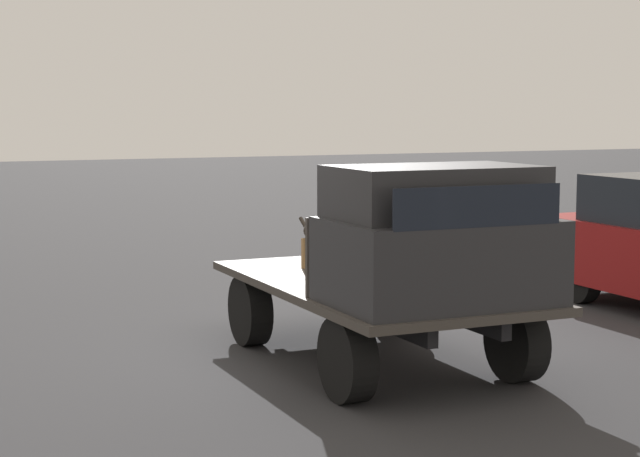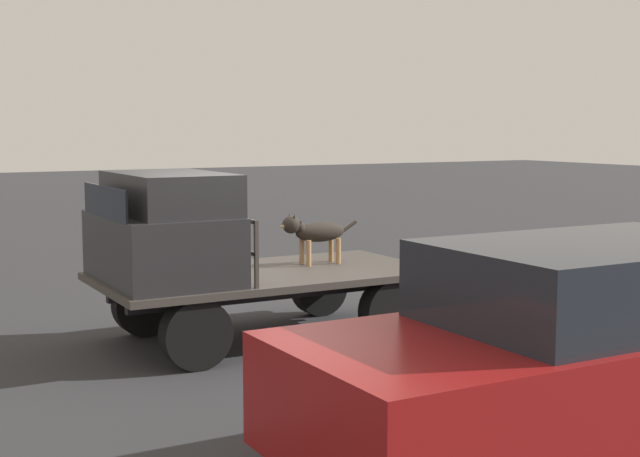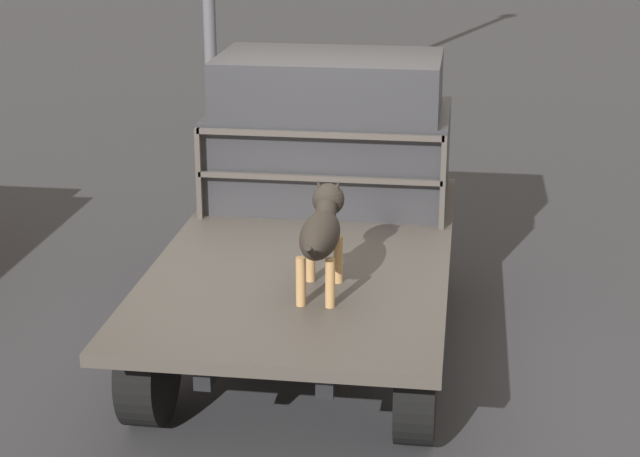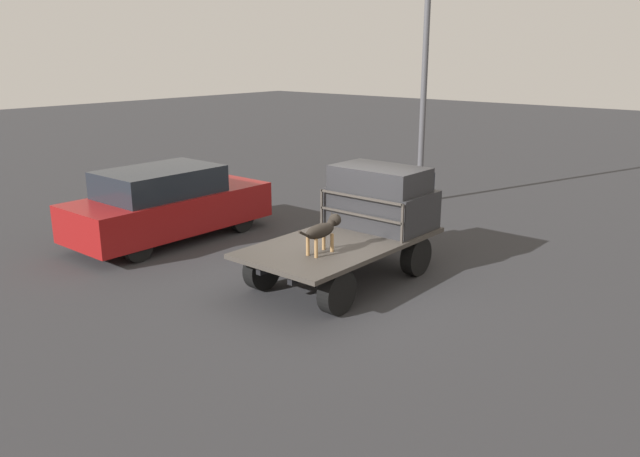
{
  "view_description": "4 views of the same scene",
  "coord_description": "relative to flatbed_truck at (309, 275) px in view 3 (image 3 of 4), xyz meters",
  "views": [
    {
      "loc": [
        9.06,
        -4.57,
        2.47
      ],
      "look_at": [
        -0.84,
        -0.2,
        1.22
      ],
      "focal_mm": 60.0,
      "sensor_mm": 36.0,
      "label": 1
    },
    {
      "loc": [
        4.38,
        9.17,
        2.46
      ],
      "look_at": [
        -0.84,
        -0.2,
        1.22
      ],
      "focal_mm": 50.0,
      "sensor_mm": 36.0,
      "label": 2
    },
    {
      "loc": [
        -7.03,
        -1.06,
        3.36
      ],
      "look_at": [
        -0.84,
        -0.2,
        1.22
      ],
      "focal_mm": 60.0,
      "sensor_mm": 36.0,
      "label": 3
    },
    {
      "loc": [
        -8.39,
        -6.58,
        4.05
      ],
      "look_at": [
        -0.84,
        -0.2,
        1.22
      ],
      "focal_mm": 35.0,
      "sensor_mm": 36.0,
      "label": 4
    }
  ],
  "objects": [
    {
      "name": "flatbed_truck",
      "position": [
        0.0,
        0.0,
        0.0
      ],
      "size": [
        3.8,
        2.0,
        0.79
      ],
      "color": "black",
      "rests_on": "ground"
    },
    {
      "name": "truck_headboard",
      "position": [
        0.54,
        0.0,
        0.68
      ],
      "size": [
        0.04,
        1.88,
        0.71
      ],
      "color": "#3D3833",
      "rests_on": "flatbed_truck"
    },
    {
      "name": "truck_cab",
      "position": [
        1.2,
        0.0,
        0.76
      ],
      "size": [
        1.25,
        1.88,
        1.17
      ],
      "color": "#28282B",
      "rests_on": "flatbed_truck"
    },
    {
      "name": "dog",
      "position": [
        -0.75,
        -0.2,
        0.61
      ],
      "size": [
        1.06,
        0.24,
        0.64
      ],
      "rotation": [
        0.0,
        0.0,
        -0.33
      ],
      "color": "#9E7547",
      "rests_on": "flatbed_truck"
    },
    {
      "name": "ground_plane",
      "position": [
        0.0,
        0.0,
        -0.58
      ],
      "size": [
        80.0,
        80.0,
        0.0
      ],
      "primitive_type": "plane",
      "color": "#2D2D30"
    }
  ]
}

